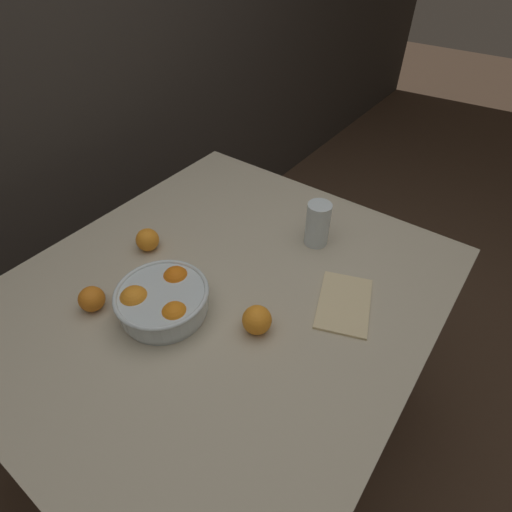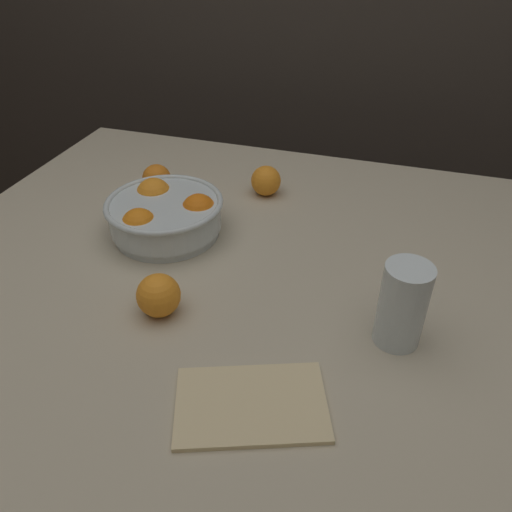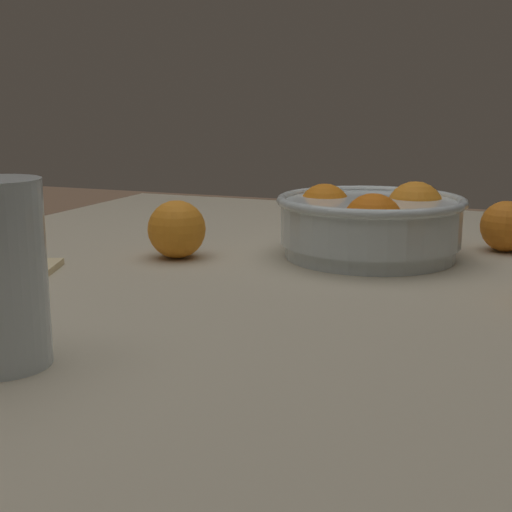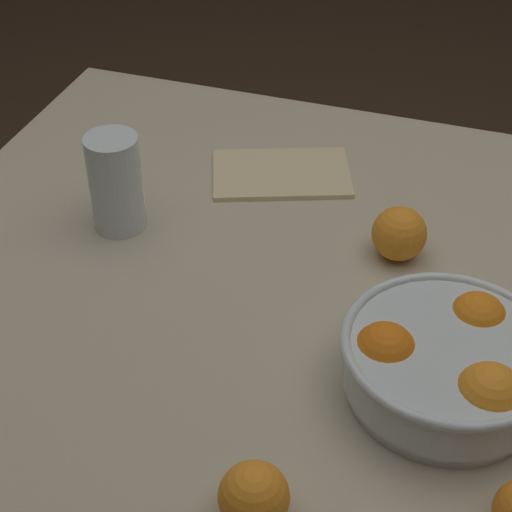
% 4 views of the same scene
% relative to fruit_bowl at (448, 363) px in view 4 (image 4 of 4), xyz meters
% --- Properties ---
extents(dining_table, '(1.22, 1.09, 0.77)m').
position_rel_fruit_bowl_xyz_m(dining_table, '(0.15, -0.06, -0.12)').
color(dining_table, '#B7AD93').
rests_on(dining_table, ground_plane).
extents(fruit_bowl, '(0.24, 0.24, 0.10)m').
position_rel_fruit_bowl_xyz_m(fruit_bowl, '(0.00, 0.00, 0.00)').
color(fruit_bowl, silver).
rests_on(fruit_bowl, dining_table).
extents(juice_glass, '(0.07, 0.07, 0.14)m').
position_rel_fruit_bowl_xyz_m(juice_glass, '(0.49, -0.18, 0.02)').
color(juice_glass, '#F4A314').
rests_on(juice_glass, dining_table).
extents(orange_loose_near_bowl, '(0.07, 0.07, 0.07)m').
position_rel_fruit_bowl_xyz_m(orange_loose_near_bowl, '(0.10, -0.23, -0.01)').
color(orange_loose_near_bowl, orange).
rests_on(orange_loose_near_bowl, dining_table).
extents(orange_loose_aside, '(0.07, 0.07, 0.07)m').
position_rel_fruit_bowl_xyz_m(orange_loose_aside, '(0.15, 0.23, -0.01)').
color(orange_loose_aside, orange).
rests_on(orange_loose_aside, dining_table).
extents(napkin, '(0.25, 0.20, 0.01)m').
position_rel_fruit_bowl_xyz_m(napkin, '(0.31, -0.37, -0.04)').
color(napkin, beige).
rests_on(napkin, dining_table).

